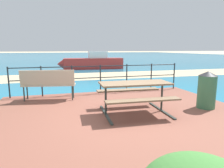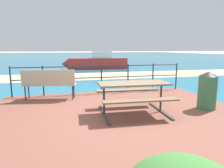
{
  "view_description": "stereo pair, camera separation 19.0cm",
  "coord_description": "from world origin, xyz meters",
  "px_view_note": "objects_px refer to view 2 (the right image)",
  "views": [
    {
      "loc": [
        -1.44,
        -4.39,
        1.61
      ],
      "look_at": [
        0.1,
        1.2,
        0.58
      ],
      "focal_mm": 31.73,
      "sensor_mm": 36.0,
      "label": 1
    },
    {
      "loc": [
        -1.25,
        -4.44,
        1.61
      ],
      "look_at": [
        0.1,
        1.2,
        0.58
      ],
      "focal_mm": 31.73,
      "sensor_mm": 36.0,
      "label": 2
    }
  ],
  "objects_px": {
    "picnic_table": "(133,90)",
    "park_bench": "(49,82)",
    "boat_near": "(96,62)",
    "trash_bin": "(207,90)"
  },
  "relations": [
    {
      "from": "park_bench",
      "to": "boat_near",
      "type": "distance_m",
      "value": 10.1
    },
    {
      "from": "boat_near",
      "to": "park_bench",
      "type": "bearing_deg",
      "value": 75.78
    },
    {
      "from": "trash_bin",
      "to": "boat_near",
      "type": "distance_m",
      "value": 11.63
    },
    {
      "from": "boat_near",
      "to": "trash_bin",
      "type": "bearing_deg",
      "value": 98.23
    },
    {
      "from": "park_bench",
      "to": "trash_bin",
      "type": "relative_size",
      "value": 1.66
    },
    {
      "from": "picnic_table",
      "to": "trash_bin",
      "type": "relative_size",
      "value": 1.77
    },
    {
      "from": "picnic_table",
      "to": "park_bench",
      "type": "relative_size",
      "value": 1.07
    },
    {
      "from": "picnic_table",
      "to": "park_bench",
      "type": "xyz_separation_m",
      "value": [
        -2.07,
        1.83,
        -0.02
      ]
    },
    {
      "from": "park_bench",
      "to": "boat_near",
      "type": "bearing_deg",
      "value": -97.57
    },
    {
      "from": "picnic_table",
      "to": "boat_near",
      "type": "height_order",
      "value": "boat_near"
    }
  ]
}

